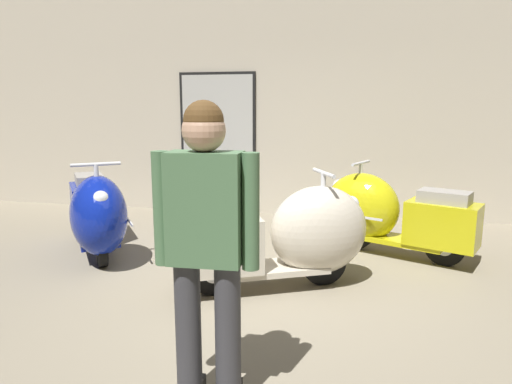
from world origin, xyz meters
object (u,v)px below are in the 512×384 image
(scooter_0, at_px, (96,213))
(visitor_1, at_px, (206,237))
(scooter_1, at_px, (289,236))
(scooter_2, at_px, (384,213))

(scooter_0, bearing_deg, visitor_1, 5.69)
(scooter_0, xyz_separation_m, visitor_1, (1.90, -2.13, 0.46))
(scooter_0, xyz_separation_m, scooter_1, (2.11, -0.44, -0.01))
(scooter_0, bearing_deg, scooter_2, 67.17)
(scooter_1, bearing_deg, scooter_2, 27.55)
(scooter_0, distance_m, visitor_1, 2.89)
(visitor_1, bearing_deg, scooter_0, 39.80)
(scooter_2, relative_size, visitor_1, 1.04)
(scooter_2, xyz_separation_m, visitor_1, (-1.11, -2.84, 0.48))
(scooter_0, relative_size, scooter_2, 1.00)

